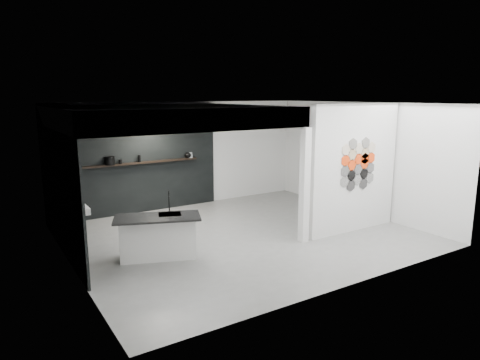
% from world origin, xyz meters
% --- Properties ---
extents(floor, '(7.00, 6.00, 0.01)m').
position_xyz_m(floor, '(0.00, 0.00, -0.01)').
color(floor, slate).
extents(partition_panel, '(2.45, 0.15, 2.80)m').
position_xyz_m(partition_panel, '(2.23, -1.00, 1.40)').
color(partition_panel, silver).
rests_on(partition_panel, floor).
extents(bay_clad_back, '(4.40, 0.04, 2.35)m').
position_xyz_m(bay_clad_back, '(-1.30, 2.97, 1.18)').
color(bay_clad_back, black).
rests_on(bay_clad_back, floor).
extents(bay_clad_left, '(0.04, 4.00, 2.35)m').
position_xyz_m(bay_clad_left, '(-3.47, 1.00, 1.18)').
color(bay_clad_left, black).
rests_on(bay_clad_left, floor).
extents(bulkhead, '(4.40, 4.00, 0.40)m').
position_xyz_m(bulkhead, '(-1.30, 1.00, 2.55)').
color(bulkhead, silver).
rests_on(bulkhead, corner_column).
extents(corner_column, '(0.16, 0.16, 2.35)m').
position_xyz_m(corner_column, '(0.82, -1.00, 1.18)').
color(corner_column, silver).
rests_on(corner_column, floor).
extents(fascia_beam, '(4.40, 0.16, 0.40)m').
position_xyz_m(fascia_beam, '(-1.30, -0.92, 2.55)').
color(fascia_beam, silver).
rests_on(fascia_beam, corner_column).
extents(wall_basin, '(0.40, 0.60, 0.12)m').
position_xyz_m(wall_basin, '(-3.24, 0.80, 0.85)').
color(wall_basin, silver).
rests_on(wall_basin, bay_clad_left).
extents(display_shelf, '(3.00, 0.15, 0.04)m').
position_xyz_m(display_shelf, '(-1.20, 2.87, 1.30)').
color(display_shelf, black).
rests_on(display_shelf, bay_clad_back).
extents(kitchen_island, '(1.68, 1.19, 1.24)m').
position_xyz_m(kitchen_island, '(-2.04, -0.26, 0.42)').
color(kitchen_island, silver).
rests_on(kitchen_island, floor).
extents(stockpot, '(0.27, 0.27, 0.20)m').
position_xyz_m(stockpot, '(-2.00, 2.87, 1.42)').
color(stockpot, black).
rests_on(stockpot, display_shelf).
extents(kettle, '(0.24, 0.24, 0.16)m').
position_xyz_m(kettle, '(0.08, 2.87, 1.40)').
color(kettle, black).
rests_on(kettle, display_shelf).
extents(glass_bowl, '(0.13, 0.13, 0.09)m').
position_xyz_m(glass_bowl, '(0.15, 2.87, 1.37)').
color(glass_bowl, gray).
rests_on(glass_bowl, display_shelf).
extents(glass_vase, '(0.14, 0.14, 0.15)m').
position_xyz_m(glass_vase, '(0.15, 2.87, 1.39)').
color(glass_vase, gray).
rests_on(glass_vase, display_shelf).
extents(bottle_dark, '(0.08, 0.08, 0.18)m').
position_xyz_m(bottle_dark, '(-1.26, 2.87, 1.41)').
color(bottle_dark, black).
rests_on(bottle_dark, display_shelf).
extents(utensil_cup, '(0.11, 0.11, 0.10)m').
position_xyz_m(utensil_cup, '(-1.74, 2.87, 1.37)').
color(utensil_cup, black).
rests_on(utensil_cup, display_shelf).
extents(hex_tile_cluster, '(1.04, 0.02, 1.16)m').
position_xyz_m(hex_tile_cluster, '(2.26, -1.09, 1.50)').
color(hex_tile_cluster, silver).
rests_on(hex_tile_cluster, partition_panel).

